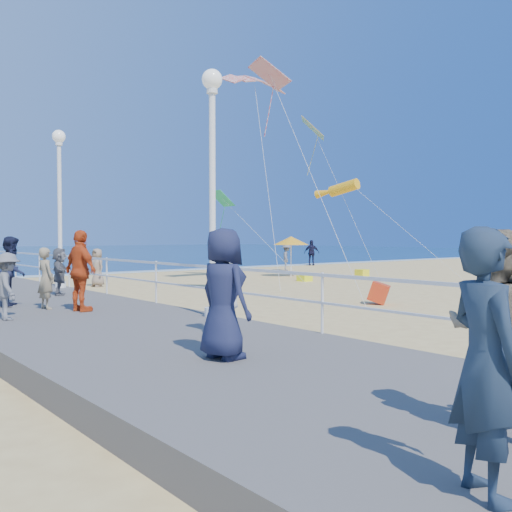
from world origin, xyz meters
TOP-DOWN VIEW (x-y plane):
  - ground at (0.00, 0.00)m, footprint 160.00×160.00m
  - surf_line at (0.00, 20.50)m, footprint 160.00×1.20m
  - boardwalk at (-7.50, 0.00)m, footprint 5.00×44.00m
  - railing at (-5.05, 0.00)m, footprint 0.05×42.00m
  - lamp_post_mid at (-5.35, 0.00)m, footprint 0.44×0.44m
  - lamp_post_far at (-5.35, 9.00)m, footprint 0.44×0.44m
  - woman_holding_toddler at (-6.57, -2.16)m, footprint 0.47×0.69m
  - toddler_held at (-6.42, -2.01)m, footprint 0.34×0.42m
  - spectator_0 at (-8.83, -8.18)m, footprint 0.69×0.79m
  - spectator_1 at (-7.58, -7.58)m, footprint 0.81×0.98m
  - spectator_2 at (-8.94, 2.30)m, footprint 0.61×0.96m
  - spectator_3 at (-7.23, 2.61)m, footprint 0.64×1.17m
  - spectator_4 at (-7.66, -3.59)m, footprint 0.63×0.94m
  - spectator_5 at (-6.29, 6.54)m, footprint 0.90×1.36m
  - spectator_6 at (-7.70, 3.59)m, footprint 0.42×0.58m
  - spectator_7 at (-8.14, 4.74)m, footprint 0.98×1.06m
  - beach_walker_a at (11.56, 16.17)m, footprint 1.18×1.22m
  - beach_walker_b at (17.05, 19.48)m, footprint 1.04×1.14m
  - beach_walker_c at (-2.36, 12.83)m, footprint 0.66×0.88m
  - box_kite at (1.88, 1.26)m, footprint 0.85×0.90m
  - beach_umbrella at (8.04, 11.97)m, footprint 1.90×1.90m
  - beach_chair_left at (6.50, 9.36)m, footprint 0.55×0.55m
  - beach_chair_right at (10.79, 9.47)m, footprint 0.55×0.55m
  - kite_parafoil at (3.24, 9.10)m, footprint 3.14×0.94m
  - kite_windsock at (9.32, 9.42)m, footprint 1.02×2.73m
  - kite_diamond_multi at (8.75, 11.09)m, footprint 1.90×1.89m
  - kite_diamond_green at (5.21, 14.26)m, footprint 1.05×1.30m
  - kite_diamond_redwhite at (-0.04, 4.30)m, footprint 1.47×1.59m

SIDE VIEW (x-z plane):
  - ground at x=0.00m, z-range 0.00..0.00m
  - surf_line at x=0.00m, z-range 0.01..0.05m
  - boardwalk at x=-7.50m, z-range 0.00..0.40m
  - beach_chair_left at x=6.50m, z-range 0.00..0.40m
  - beach_chair_right at x=10.79m, z-range 0.00..0.40m
  - box_kite at x=1.88m, z-range -0.07..0.67m
  - beach_walker_c at x=-2.36m, z-range 0.00..1.63m
  - beach_walker_a at x=11.56m, z-range 0.00..1.67m
  - beach_walker_b at x=17.05m, z-range 0.00..1.87m
  - spectator_5 at x=-6.29m, z-range 0.40..1.80m
  - spectator_2 at x=-8.94m, z-range 0.40..1.81m
  - spectator_6 at x=-7.70m, z-range 0.40..1.88m
  - railing at x=-5.05m, z-range 0.98..1.53m
  - spectator_7 at x=-8.14m, z-range 0.40..2.14m
  - spectator_1 at x=-7.58m, z-range 0.40..2.21m
  - spectator_0 at x=-8.83m, z-range 0.40..2.21m
  - woman_holding_toddler at x=-6.57m, z-range 0.40..2.22m
  - spectator_4 at x=-7.66m, z-range 0.40..2.26m
  - spectator_3 at x=-7.23m, z-range 0.40..2.29m
  - toddler_held at x=-6.42m, z-range 1.25..2.08m
  - beach_umbrella at x=8.04m, z-range 0.84..2.98m
  - lamp_post_mid at x=-5.35m, z-range 1.00..6.32m
  - lamp_post_far at x=-5.35m, z-range 1.00..6.32m
  - kite_diamond_green at x=5.21m, z-range 3.73..4.53m
  - kite_windsock at x=9.32m, z-range 4.04..5.13m
  - kite_diamond_redwhite at x=-0.04m, z-range 7.14..7.86m
  - kite_diamond_multi at x=8.75m, z-range 7.21..8.28m
  - kite_parafoil at x=3.24m, z-range 8.60..9.25m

